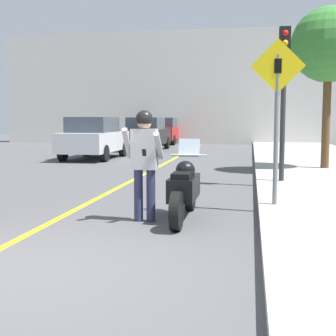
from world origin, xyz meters
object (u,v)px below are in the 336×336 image
Objects in this scene: street_tree at (329,46)px; parked_car_silver at (94,138)px; crossing_sign at (277,106)px; parked_car_red at (164,131)px; motorcycle at (184,189)px; person_biker at (144,154)px; traffic_light at (284,75)px; parked_car_black at (146,134)px.

street_tree is 9.57m from parked_car_silver.
crossing_sign reaches higher than parked_car_red.
parked_car_red is at bearing 86.41° from parked_car_silver.
person_biker is (-0.59, -0.25, 0.58)m from motorcycle.
motorcycle is at bearing -64.14° from parked_car_silver.
crossing_sign is at bearing 28.49° from motorcycle.
parked_car_silver is (-8.43, 3.49, -2.88)m from street_tree.
person_biker is at bearing -119.23° from traffic_light.
person_biker is at bearing -67.24° from parked_car_silver.
parked_car_black and parked_car_red have the same top height.
parked_car_silver is at bearing 112.76° from person_biker.
street_tree is 1.12× the size of parked_car_black.
parked_car_silver is (-6.66, 9.93, -0.97)m from crossing_sign.
motorcycle is 22.62m from parked_car_red.
traffic_light is 0.85× the size of parked_car_silver.
crossing_sign is 22.21m from parked_car_red.
person_biker is 0.42× the size of parked_car_silver.
person_biker is at bearing -80.16° from parked_car_red.
crossing_sign is at bearing -74.47° from parked_car_red.
parked_car_silver is (-5.20, 10.73, 0.37)m from motorcycle.
traffic_light is (0.31, 3.17, 0.81)m from crossing_sign.
street_tree is 1.12× the size of parked_car_red.
motorcycle is 16.76m from parked_car_black.
crossing_sign is at bearing -105.39° from street_tree.
person_biker is 0.37× the size of street_tree.
motorcycle is at bearing 23.13° from person_biker.
traffic_light is 13.76m from parked_car_black.
crossing_sign is 0.66× the size of parked_car_black.
person_biker is 8.83m from street_tree.
parked_car_black is at bearing 80.32° from parked_car_silver.
traffic_light is 9.87m from parked_car_silver.
traffic_light is (1.77, 3.96, 2.14)m from motorcycle.
motorcycle is 8.57m from street_tree.
motorcycle is at bearing -114.08° from street_tree.
motorcycle is 0.76× the size of crossing_sign.
crossing_sign is (2.05, 1.05, 0.76)m from person_biker.
street_tree is at bearing -62.67° from parked_car_red.
traffic_light is (2.36, 4.22, 1.56)m from person_biker.
traffic_light reaches higher than parked_car_black.
motorcycle is at bearing -114.03° from traffic_light.
motorcycle is at bearing -78.57° from parked_car_red.
street_tree is at bearing 65.92° from motorcycle.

